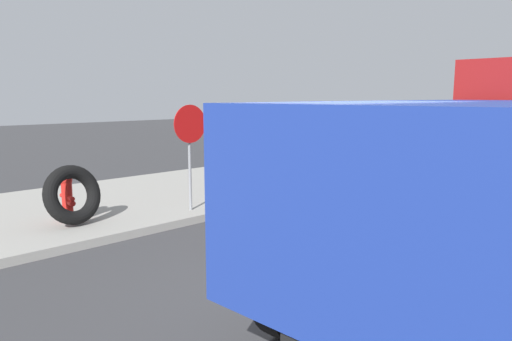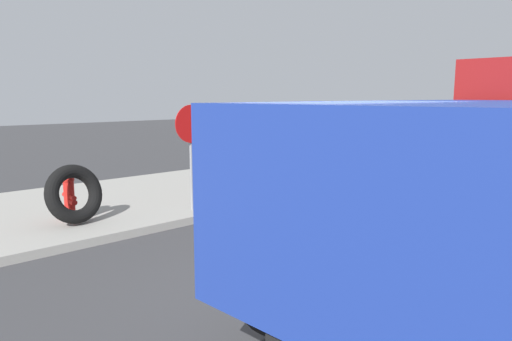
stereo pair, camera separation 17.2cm
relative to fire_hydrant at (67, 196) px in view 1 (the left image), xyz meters
The scene contains 5 objects.
ground_plane 5.50m from the fire_hydrant, 84.49° to the right, with size 80.00×80.00×0.00m, color #38383A.
sidewalk_curb 1.30m from the fire_hydrant, 63.76° to the left, with size 36.00×5.00×0.15m, color #99968E.
fire_hydrant is the anchor object (origin of this frame).
loose_tire 0.42m from the fire_hydrant, 98.43° to the right, with size 1.09×1.09×0.25m, color black.
stop_sign 2.55m from the fire_hydrant, 24.31° to the right, with size 0.76×0.08×2.14m.
Camera 1 is at (-3.87, -3.13, 2.45)m, focal length 32.66 mm.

